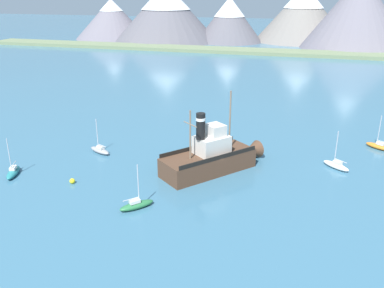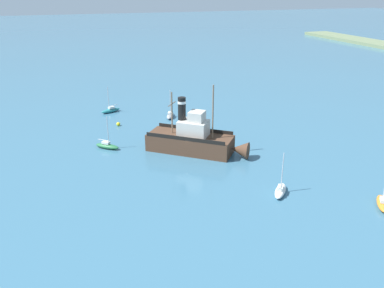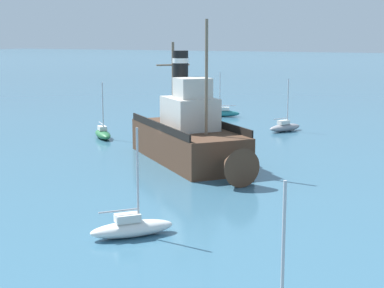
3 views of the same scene
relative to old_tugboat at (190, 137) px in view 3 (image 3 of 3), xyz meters
name	(u,v)px [view 3 (image 3 of 3)]	position (x,y,z in m)	size (l,w,h in m)	color
ground_plane	(179,163)	(0.59, -0.61, -1.83)	(600.00, 600.00, 0.00)	#38667F
old_tugboat	(190,137)	(0.00, 0.00, 0.00)	(11.69, 13.32, 9.90)	#4C3323
sailboat_green	(103,133)	(-5.26, -11.53, -1.40)	(3.34, 3.57, 4.90)	#286B3D
sailboat_grey	(285,127)	(-16.43, 1.29, -1.40)	(3.91, 2.60, 4.90)	gray
sailboat_white	(132,227)	(15.04, 5.08, -1.40)	(3.62, 3.28, 4.90)	white
sailboat_teal	(223,113)	(-23.10, -8.30, -1.40)	(2.43, 3.94, 4.90)	#23757A
mooring_buoy	(188,123)	(-14.88, -8.28, -1.51)	(0.63, 0.63, 0.63)	yellow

